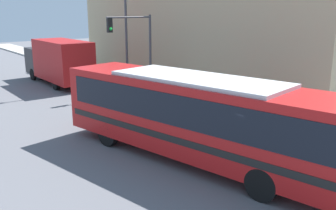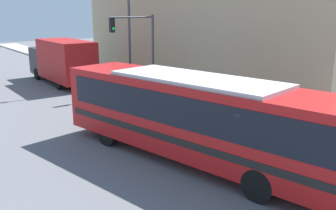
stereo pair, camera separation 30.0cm
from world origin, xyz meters
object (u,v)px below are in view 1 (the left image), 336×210
object	(u,v)px
delivery_truck	(58,60)
street_lamp	(121,15)
city_bus	(197,113)
fire_hydrant	(246,110)
traffic_light_pole	(135,39)
parking_meter	(172,81)

from	to	relation	value
delivery_truck	street_lamp	world-z (taller)	street_lamp
delivery_truck	street_lamp	distance (m)	5.76
city_bus	delivery_truck	xyz separation A→B (m)	(1.66, 17.21, -0.05)
delivery_truck	fire_hydrant	bearing A→B (deg)	-75.30
delivery_truck	traffic_light_pole	distance (m)	7.01
traffic_light_pole	parking_meter	bearing A→B (deg)	-68.66
fire_hydrant	parking_meter	world-z (taller)	parking_meter
delivery_truck	city_bus	bearing A→B (deg)	-95.50
city_bus	delivery_truck	world-z (taller)	delivery_truck
delivery_truck	parking_meter	xyz separation A→B (m)	(3.88, -8.74, -0.66)
delivery_truck	traffic_light_pole	size ratio (longest dim) A/B	1.65
street_lamp	delivery_truck	bearing A→B (deg)	141.93
parking_meter	street_lamp	world-z (taller)	street_lamp
delivery_truck	street_lamp	xyz separation A→B (m)	(3.75, -2.94, 3.24)
street_lamp	traffic_light_pole	bearing A→B (deg)	-105.47
traffic_light_pole	parking_meter	world-z (taller)	traffic_light_pole
fire_hydrant	parking_meter	distance (m)	6.07
city_bus	street_lamp	bearing A→B (deg)	58.15
fire_hydrant	traffic_light_pole	world-z (taller)	traffic_light_pole
city_bus	parking_meter	xyz separation A→B (m)	(5.54, 8.47, -0.71)
delivery_truck	traffic_light_pole	bearing A→B (deg)	-65.01
traffic_light_pole	parking_meter	distance (m)	3.72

